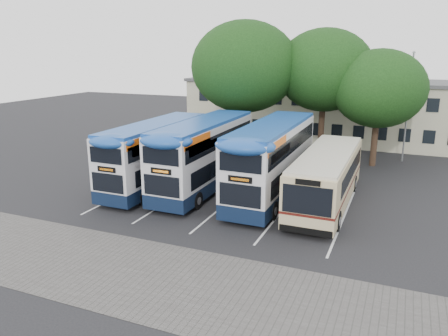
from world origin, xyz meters
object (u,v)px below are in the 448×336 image
tree_left (245,67)px  tree_right (379,89)px  bus_dd_mid (205,152)px  bus_dd_right (272,157)px  tree_mid (325,70)px  bus_dd_left (156,152)px  bus_single (327,175)px  lamp_post (409,101)px

tree_left → tree_right: 10.93m
tree_left → bus_dd_mid: bearing=-85.5°
tree_right → bus_dd_mid: size_ratio=0.83×
bus_dd_right → bus_dd_mid: bearing=-177.8°
tree_mid → bus_dd_left: (-8.80, -12.71, -5.04)m
bus_dd_left → bus_single: 11.46m
lamp_post → bus_dd_mid: 18.25m
bus_dd_mid → bus_single: 8.14m
tree_mid → bus_dd_right: tree_mid is taller
tree_left → bus_single: tree_left is taller
tree_right → bus_dd_right: size_ratio=0.81×
tree_right → bus_dd_left: (-13.31, -11.59, -3.76)m
tree_mid → tree_right: size_ratio=1.18×
tree_right → bus_dd_mid: (-10.00, -10.85, -3.63)m
tree_left → tree_mid: size_ratio=1.06×
lamp_post → tree_left: (-12.98, -3.66, 2.67)m
tree_left → bus_dd_left: tree_left is taller
bus_dd_left → tree_left: bearing=76.2°
tree_mid → bus_dd_left: bearing=-124.7°
tree_right → tree_left: bearing=-173.7°
tree_mid → tree_right: (4.50, -1.12, -1.29)m
tree_mid → bus_dd_left: tree_mid is taller
bus_dd_left → bus_dd_right: (7.94, 0.91, 0.18)m
tree_left → tree_right: tree_left is taller
tree_left → bus_dd_mid: tree_left is taller
tree_mid → tree_left: bearing=-159.8°
lamp_post → tree_left: bearing=-164.3°
tree_left → bus_dd_right: size_ratio=1.01×
tree_mid → bus_dd_mid: size_ratio=0.97×
lamp_post → bus_dd_left: bearing=-137.8°
lamp_post → tree_left: size_ratio=0.78×
tree_left → bus_dd_right: tree_left is taller
lamp_post → tree_right: (-2.22, -2.47, 1.13)m
lamp_post → bus_dd_mid: (-12.22, -13.32, -2.51)m
tree_right → bus_dd_right: (-5.37, -10.67, -3.58)m
bus_single → bus_dd_left: bearing=-176.0°
tree_left → bus_dd_right: bearing=-60.4°
tree_right → bus_dd_mid: 15.20m
bus_dd_left → bus_single: (11.42, 0.79, -0.57)m
bus_single → bus_dd_mid: bearing=-179.6°
lamp_post → tree_left: 13.74m
tree_mid → bus_dd_mid: tree_mid is taller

